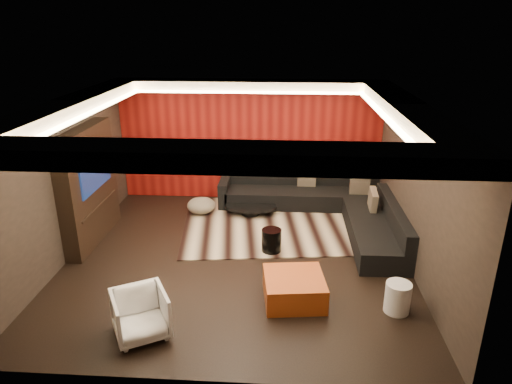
# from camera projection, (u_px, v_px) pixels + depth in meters

# --- Properties ---
(floor) EXTENTS (6.00, 6.00, 0.02)m
(floor) POSITION_uv_depth(u_px,v_px,m) (237.00, 258.00, 8.21)
(floor) COLOR black
(floor) RESTS_ON ground
(ceiling) EXTENTS (6.00, 6.00, 0.02)m
(ceiling) POSITION_uv_depth(u_px,v_px,m) (235.00, 101.00, 7.21)
(ceiling) COLOR silver
(ceiling) RESTS_ON ground
(wall_back) EXTENTS (6.00, 0.02, 2.80)m
(wall_back) POSITION_uv_depth(u_px,v_px,m) (250.00, 141.00, 10.52)
(wall_back) COLOR black
(wall_back) RESTS_ON ground
(wall_left) EXTENTS (0.02, 6.00, 2.80)m
(wall_left) POSITION_uv_depth(u_px,v_px,m) (63.00, 181.00, 7.89)
(wall_left) COLOR black
(wall_left) RESTS_ON ground
(wall_right) EXTENTS (0.02, 6.00, 2.80)m
(wall_right) POSITION_uv_depth(u_px,v_px,m) (417.00, 189.00, 7.53)
(wall_right) COLOR black
(wall_right) RESTS_ON ground
(red_feature_wall) EXTENTS (5.98, 0.05, 2.78)m
(red_feature_wall) POSITION_uv_depth(u_px,v_px,m) (250.00, 141.00, 10.48)
(red_feature_wall) COLOR #6B0C0A
(red_feature_wall) RESTS_ON ground
(soffit_back) EXTENTS (6.00, 0.60, 0.22)m
(soffit_back) POSITION_uv_depth(u_px,v_px,m) (248.00, 86.00, 9.77)
(soffit_back) COLOR silver
(soffit_back) RESTS_ON ground
(soffit_front) EXTENTS (6.00, 0.60, 0.22)m
(soffit_front) POSITION_uv_depth(u_px,v_px,m) (207.00, 156.00, 4.73)
(soffit_front) COLOR silver
(soffit_front) RESTS_ON ground
(soffit_left) EXTENTS (0.60, 4.80, 0.22)m
(soffit_left) POSITION_uv_depth(u_px,v_px,m) (70.00, 107.00, 7.42)
(soffit_left) COLOR silver
(soffit_left) RESTS_ON ground
(soffit_right) EXTENTS (0.60, 4.80, 0.22)m
(soffit_right) POSITION_uv_depth(u_px,v_px,m) (407.00, 111.00, 7.09)
(soffit_right) COLOR silver
(soffit_right) RESTS_ON ground
(cove_back) EXTENTS (4.80, 0.08, 0.04)m
(cove_back) POSITION_uv_depth(u_px,v_px,m) (247.00, 92.00, 9.49)
(cove_back) COLOR #FFD899
(cove_back) RESTS_ON ground
(cove_front) EXTENTS (4.80, 0.08, 0.04)m
(cove_front) POSITION_uv_depth(u_px,v_px,m) (212.00, 155.00, 5.08)
(cove_front) COLOR #FFD899
(cove_front) RESTS_ON ground
(cove_left) EXTENTS (0.08, 4.80, 0.04)m
(cove_left) POSITION_uv_depth(u_px,v_px,m) (91.00, 112.00, 7.43)
(cove_left) COLOR #FFD899
(cove_left) RESTS_ON ground
(cove_right) EXTENTS (0.08, 4.80, 0.04)m
(cove_right) POSITION_uv_depth(u_px,v_px,m) (385.00, 116.00, 7.14)
(cove_right) COLOR #FFD899
(cove_right) RESTS_ON ground
(tv_surround) EXTENTS (0.30, 2.00, 2.20)m
(tv_surround) POSITION_uv_depth(u_px,v_px,m) (89.00, 186.00, 8.55)
(tv_surround) COLOR black
(tv_surround) RESTS_ON ground
(tv_screen) EXTENTS (0.04, 1.30, 0.80)m
(tv_screen) POSITION_uv_depth(u_px,v_px,m) (95.00, 168.00, 8.42)
(tv_screen) COLOR black
(tv_screen) RESTS_ON ground
(tv_shelf) EXTENTS (0.04, 1.60, 0.04)m
(tv_shelf) POSITION_uv_depth(u_px,v_px,m) (100.00, 206.00, 8.68)
(tv_shelf) COLOR black
(tv_shelf) RESTS_ON ground
(rug) EXTENTS (4.32, 3.44, 0.02)m
(rug) POSITION_uv_depth(u_px,v_px,m) (280.00, 223.00, 9.59)
(rug) COLOR tan
(rug) RESTS_ON floor
(coffee_table) EXTENTS (1.16, 1.16, 0.19)m
(coffee_table) POSITION_uv_depth(u_px,v_px,m) (251.00, 210.00, 10.00)
(coffee_table) COLOR black
(coffee_table) RESTS_ON rug
(drum_stool) EXTENTS (0.45, 0.45, 0.42)m
(drum_stool) POSITION_uv_depth(u_px,v_px,m) (271.00, 240.00, 8.35)
(drum_stool) COLOR black
(drum_stool) RESTS_ON rug
(striped_pouf) EXTENTS (0.82, 0.82, 0.34)m
(striped_pouf) POSITION_uv_depth(u_px,v_px,m) (201.00, 205.00, 10.02)
(striped_pouf) COLOR beige
(striped_pouf) RESTS_ON rug
(white_side_table) EXTENTS (0.39, 0.39, 0.46)m
(white_side_table) POSITION_uv_depth(u_px,v_px,m) (398.00, 297.00, 6.63)
(white_side_table) COLOR white
(white_side_table) RESTS_ON floor
(orange_ottoman) EXTENTS (0.99, 0.99, 0.40)m
(orange_ottoman) POSITION_uv_depth(u_px,v_px,m) (294.00, 288.00, 6.92)
(orange_ottoman) COLOR #9E4D14
(orange_ottoman) RESTS_ON floor
(armchair) EXTENTS (0.95, 0.95, 0.65)m
(armchair) POSITION_uv_depth(u_px,v_px,m) (141.00, 314.00, 6.10)
(armchair) COLOR white
(armchair) RESTS_ON floor
(sectional_sofa) EXTENTS (3.65, 3.50, 0.75)m
(sectional_sofa) POSITION_uv_depth(u_px,v_px,m) (327.00, 207.00, 9.75)
(sectional_sofa) COLOR black
(sectional_sofa) RESTS_ON floor
(throw_pillows) EXTENTS (1.56, 1.66, 0.50)m
(throw_pillows) POSITION_uv_depth(u_px,v_px,m) (345.00, 187.00, 9.87)
(throw_pillows) COLOR #C7B192
(throw_pillows) RESTS_ON sectional_sofa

